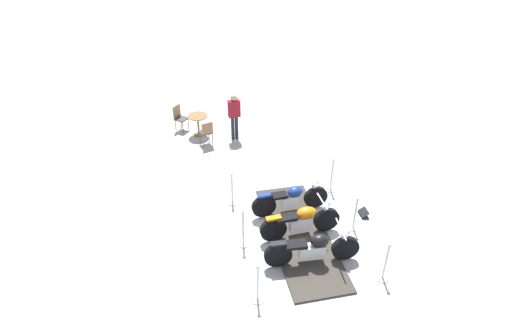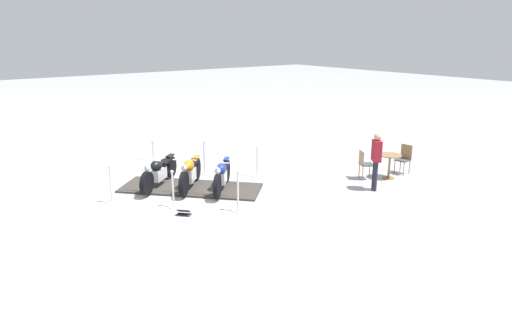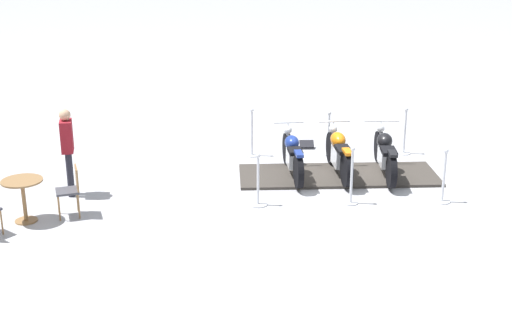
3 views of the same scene
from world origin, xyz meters
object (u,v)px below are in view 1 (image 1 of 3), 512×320
(stanchion_right_mid, at_px, (355,218))
(stanchion_left_front, at_px, (258,289))
(stanchion_right_front, at_px, (385,267))
(motorcycle_navy, at_px, (291,198))
(info_placard, at_px, (363,214))
(motorcycle_copper, at_px, (301,221))
(stanchion_left_rear, at_px, (232,194))
(stanchion_left_mid, at_px, (243,232))
(cafe_chair_near_table, at_px, (206,131))
(cafe_table, at_px, (198,121))
(cafe_chair_across_table, at_px, (180,117))
(motorcycle_black, at_px, (313,248))
(stanchion_right_rear, at_px, (331,180))
(bystander_person, at_px, (234,113))

(stanchion_right_mid, distance_m, stanchion_left_front, 3.47)
(stanchion_right_front, xyz_separation_m, stanchion_left_front, (2.17, 2.05, -0.01))
(motorcycle_navy, distance_m, info_placard, 2.07)
(motorcycle_copper, relative_size, stanchion_left_rear, 1.61)
(motorcycle_copper, height_order, stanchion_right_mid, motorcycle_copper)
(stanchion_left_mid, height_order, cafe_chair_near_table, stanchion_left_mid)
(cafe_chair_near_table, bearing_deg, motorcycle_navy, -171.27)
(cafe_table, xyz_separation_m, cafe_chair_across_table, (0.83, 0.05, -0.04))
(motorcycle_black, xyz_separation_m, stanchion_right_front, (-1.61, -0.43, -0.14))
(stanchion_left_rear, bearing_deg, motorcycle_black, 162.55)
(motorcycle_copper, relative_size, stanchion_right_rear, 1.47)
(bystander_person, bearing_deg, stanchion_left_rear, -19.53)
(stanchion_right_rear, height_order, bystander_person, bystander_person)
(motorcycle_black, relative_size, cafe_table, 2.38)
(stanchion_left_mid, height_order, stanchion_right_front, stanchion_left_mid)
(motorcycle_black, relative_size, stanchion_left_front, 1.74)
(motorcycle_navy, relative_size, stanchion_left_rear, 1.64)
(stanchion_right_front, xyz_separation_m, info_placard, (1.16, -1.94, -0.31))
(motorcycle_navy, xyz_separation_m, stanchion_left_mid, (0.44, 1.75, -0.09))
(stanchion_left_front, bearing_deg, stanchion_left_mid, -46.60)
(stanchion_right_mid, bearing_deg, info_placard, -94.43)
(motorcycle_copper, xyz_separation_m, stanchion_left_mid, (1.10, 1.04, -0.11))
(motorcycle_black, bearing_deg, motorcycle_navy, 93.54)
(stanchion_left_front, distance_m, info_placard, 4.13)
(cafe_table, bearing_deg, motorcycle_black, 150.37)
(cafe_chair_across_table, bearing_deg, info_placard, -12.03)
(motorcycle_copper, xyz_separation_m, cafe_chair_near_table, (4.90, -2.44, 0.02))
(cafe_chair_across_table, distance_m, bystander_person, 2.23)
(stanchion_left_front, height_order, stanchion_right_rear, stanchion_right_rear)
(motorcycle_copper, relative_size, stanchion_left_front, 1.54)
(stanchion_left_mid, relative_size, stanchion_left_front, 1.05)
(info_placard, height_order, cafe_chair_across_table, cafe_chair_across_table)
(bystander_person, bearing_deg, info_placard, 20.52)
(stanchion_left_mid, xyz_separation_m, cafe_chair_across_table, (5.33, -3.86, 0.14))
(stanchion_left_rear, bearing_deg, stanchion_right_front, 173.73)
(motorcycle_navy, height_order, stanchion_left_front, stanchion_left_front)
(stanchion_right_mid, bearing_deg, stanchion_right_front, 133.40)
(motorcycle_copper, xyz_separation_m, stanchion_left_rear, (2.31, -0.23, -0.22))
(stanchion_left_rear, relative_size, bystander_person, 0.59)
(motorcycle_copper, distance_m, bystander_person, 5.47)
(motorcycle_navy, xyz_separation_m, stanchion_left_rear, (1.65, 0.47, -0.19))
(motorcycle_copper, relative_size, stanchion_right_mid, 1.59)
(stanchion_left_mid, xyz_separation_m, cafe_table, (4.50, -3.91, 0.18))
(bystander_person, bearing_deg, stanchion_right_mid, 14.23)
(motorcycle_black, xyz_separation_m, stanchion_right_mid, (-0.40, -1.71, -0.14))
(cafe_table, bearing_deg, motorcycle_copper, 152.91)
(stanchion_right_mid, height_order, stanchion_right_rear, stanchion_right_rear)
(stanchion_left_mid, height_order, bystander_person, bystander_person)
(motorcycle_navy, xyz_separation_m, stanchion_left_front, (-0.77, 3.03, -0.15))
(stanchion_left_mid, height_order, stanchion_right_rear, stanchion_left_mid)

